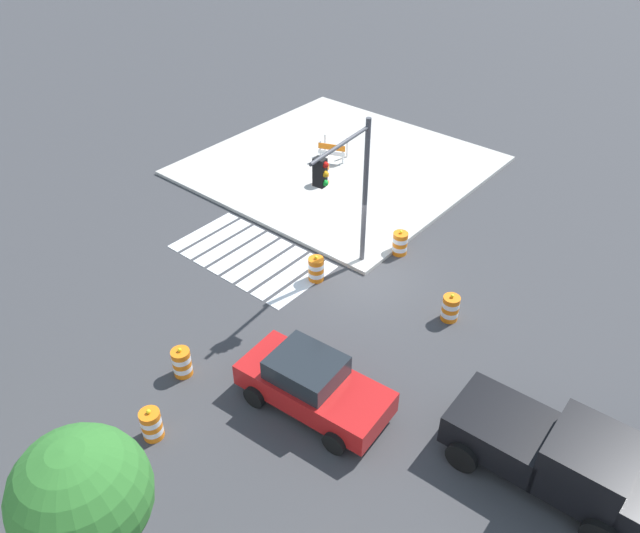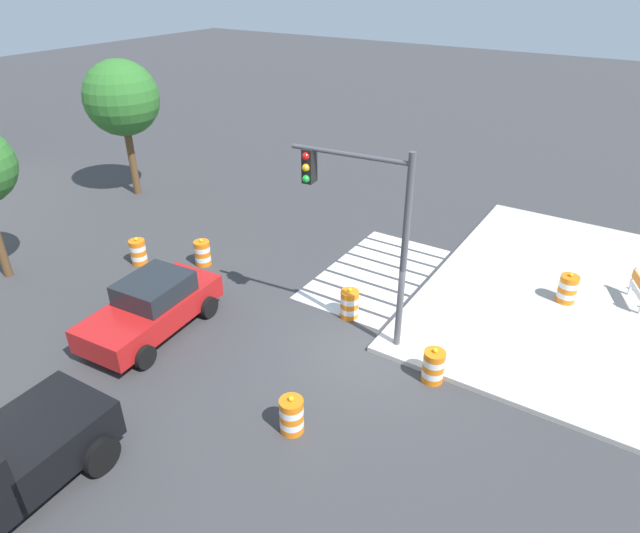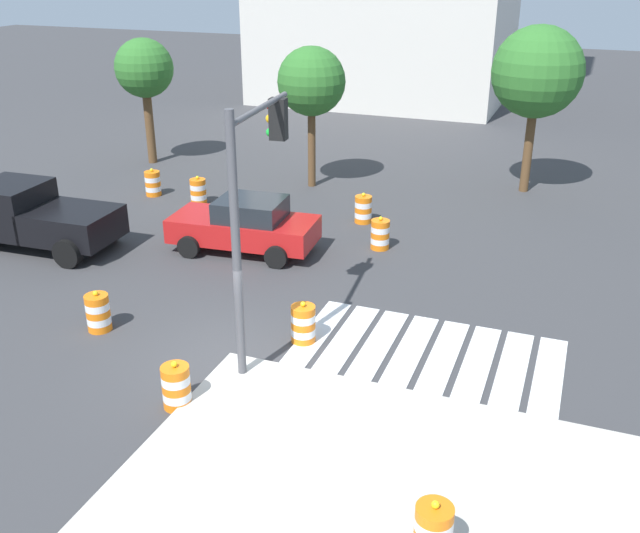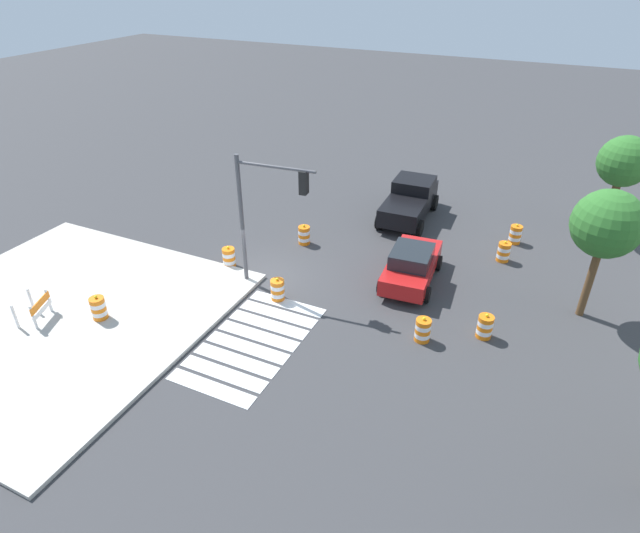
% 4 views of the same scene
% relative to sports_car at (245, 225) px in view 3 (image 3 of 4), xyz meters
% --- Properties ---
extents(ground_plane, '(120.00, 120.00, 0.00)m').
position_rel_sports_car_xyz_m(ground_plane, '(2.43, -5.74, -0.81)').
color(ground_plane, '#38383A').
extents(crosswalk_stripes, '(5.85, 3.20, 0.02)m').
position_rel_sports_car_xyz_m(crosswalk_stripes, '(6.43, -3.94, -0.80)').
color(crosswalk_stripes, silver).
rests_on(crosswalk_stripes, ground).
extents(sports_car, '(4.43, 2.40, 1.63)m').
position_rel_sports_car_xyz_m(sports_car, '(0.00, 0.00, 0.00)').
color(sports_car, red).
rests_on(sports_car, ground).
extents(pickup_truck, '(5.22, 2.51, 1.92)m').
position_rel_sports_car_xyz_m(pickup_truck, '(-6.23, -1.96, 0.16)').
color(pickup_truck, black).
rests_on(pickup_truck, ground).
extents(traffic_barrel_near_corner, '(0.56, 0.56, 1.02)m').
position_rel_sports_car_xyz_m(traffic_barrel_near_corner, '(3.65, -4.46, -0.36)').
color(traffic_barrel_near_corner, orange).
rests_on(traffic_barrel_near_corner, ground).
extents(traffic_barrel_crosswalk_end, '(0.56, 0.56, 1.02)m').
position_rel_sports_car_xyz_m(traffic_barrel_crosswalk_end, '(3.70, 1.57, -0.36)').
color(traffic_barrel_crosswalk_end, orange).
rests_on(traffic_barrel_crosswalk_end, ground).
extents(traffic_barrel_median_near, '(0.56, 0.56, 1.02)m').
position_rel_sports_car_xyz_m(traffic_barrel_median_near, '(2.29, -7.71, -0.36)').
color(traffic_barrel_median_near, orange).
rests_on(traffic_barrel_median_near, ground).
extents(traffic_barrel_median_far, '(0.56, 0.56, 1.02)m').
position_rel_sports_car_xyz_m(traffic_barrel_median_far, '(-1.08, -5.65, -0.36)').
color(traffic_barrel_median_far, orange).
rests_on(traffic_barrel_median_far, ground).
extents(traffic_barrel_far_curb, '(0.56, 0.56, 1.02)m').
position_rel_sports_car_xyz_m(traffic_barrel_far_curb, '(-5.52, 3.55, -0.36)').
color(traffic_barrel_far_curb, orange).
rests_on(traffic_barrel_far_curb, ground).
extents(traffic_barrel_lane_center, '(0.56, 0.56, 1.02)m').
position_rel_sports_car_xyz_m(traffic_barrel_lane_center, '(2.53, 3.56, -0.36)').
color(traffic_barrel_lane_center, orange).
rests_on(traffic_barrel_lane_center, ground).
extents(traffic_barrel_opposite_curb, '(0.56, 0.56, 1.02)m').
position_rel_sports_car_xyz_m(traffic_barrel_opposite_curb, '(-3.49, 3.31, -0.36)').
color(traffic_barrel_opposite_curb, orange).
rests_on(traffic_barrel_opposite_curb, ground).
extents(traffic_barrel_on_sidewalk, '(0.56, 0.56, 1.02)m').
position_rel_sports_car_xyz_m(traffic_barrel_on_sidewalk, '(7.84, -9.86, -0.21)').
color(traffic_barrel_on_sidewalk, orange).
rests_on(traffic_barrel_on_sidewalk, sidewalk_corner).
extents(traffic_light_pole, '(0.63, 3.28, 5.50)m').
position_rel_sports_car_xyz_m(traffic_light_pole, '(2.91, -5.21, 3.10)').
color(traffic_light_pole, '#4C4C51').
rests_on(traffic_light_pole, sidewalk_corner).
extents(street_tree_streetside_near, '(2.48, 2.48, 5.17)m').
position_rel_sports_car_xyz_m(street_tree_streetside_near, '(-0.51, 6.71, 3.07)').
color(street_tree_streetside_near, brown).
rests_on(street_tree_streetside_near, ground).
extents(street_tree_streetside_mid, '(2.36, 2.36, 5.09)m').
position_rel_sports_car_xyz_m(street_tree_streetside_mid, '(-8.03, 7.40, 3.02)').
color(street_tree_streetside_mid, brown).
rests_on(street_tree_streetside_mid, ground).
extents(street_tree_streetside_far, '(3.21, 3.21, 5.95)m').
position_rel_sports_car_xyz_m(street_tree_streetside_far, '(7.13, 8.92, 3.51)').
color(street_tree_streetside_far, brown).
rests_on(street_tree_streetside_far, ground).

